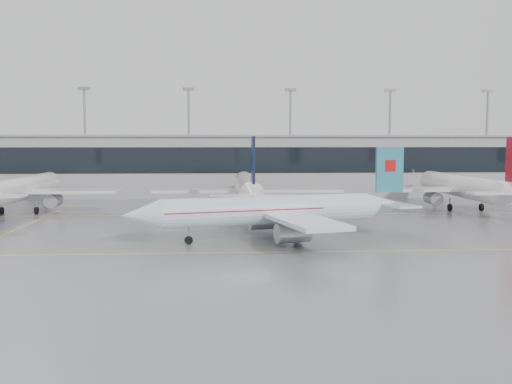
{
  "coord_description": "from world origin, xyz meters",
  "views": [
    {
      "loc": [
        -4.26,
        -55.96,
        10.96
      ],
      "look_at": [
        0.0,
        12.0,
        5.0
      ],
      "focal_mm": 40.0,
      "sensor_mm": 36.0,
      "label": 1
    }
  ],
  "objects": [
    {
      "name": "ground",
      "position": [
        0.0,
        0.0,
        0.0
      ],
      "size": [
        320.0,
        320.0,
        0.0
      ],
      "primitive_type": "plane",
      "color": "slate",
      "rests_on": "ground"
    },
    {
      "name": "taxi_line_main",
      "position": [
        0.0,
        0.0,
        0.01
      ],
      "size": [
        120.0,
        0.25,
        0.01
      ],
      "primitive_type": "cube",
      "color": "gold",
      "rests_on": "ground"
    },
    {
      "name": "taxi_line_north",
      "position": [
        0.0,
        30.0,
        0.01
      ],
      "size": [
        120.0,
        0.25,
        0.01
      ],
      "primitive_type": "cube",
      "color": "gold",
      "rests_on": "ground"
    },
    {
      "name": "taxi_line_cross",
      "position": [
        -30.0,
        15.0,
        0.01
      ],
      "size": [
        0.25,
        60.0,
        0.01
      ],
      "primitive_type": "cube",
      "color": "gold",
      "rests_on": "ground"
    },
    {
      "name": "terminal",
      "position": [
        0.0,
        62.0,
        6.0
      ],
      "size": [
        180.0,
        15.0,
        12.0
      ],
      "primitive_type": "cube",
      "color": "#959699",
      "rests_on": "ground"
    },
    {
      "name": "terminal_glass",
      "position": [
        0.0,
        54.45,
        7.5
      ],
      "size": [
        180.0,
        0.2,
        5.0
      ],
      "primitive_type": "cube",
      "color": "black",
      "rests_on": "ground"
    },
    {
      "name": "terminal_roof",
      "position": [
        0.0,
        62.0,
        12.2
      ],
      "size": [
        182.0,
        16.0,
        0.4
      ],
      "primitive_type": "cube",
      "color": "gray",
      "rests_on": "ground"
    },
    {
      "name": "light_masts",
      "position": [
        0.0,
        68.0,
        13.34
      ],
      "size": [
        156.4,
        1.0,
        22.6
      ],
      "color": "gray",
      "rests_on": "ground"
    },
    {
      "name": "air_canada_jet",
      "position": [
        2.4,
        7.57,
        3.26
      ],
      "size": [
        33.59,
        26.71,
        10.39
      ],
      "rotation": [
        0.0,
        0.0,
        3.39
      ],
      "color": "silver",
      "rests_on": "ground"
    },
    {
      "name": "parked_jet_b",
      "position": [
        -35.0,
        33.69,
        3.71
      ],
      "size": [
        29.64,
        36.96,
        11.72
      ],
      "rotation": [
        0.0,
        0.0,
        1.57
      ],
      "color": "silver",
      "rests_on": "ground"
    },
    {
      "name": "parked_jet_c",
      "position": [
        -0.0,
        33.69,
        3.71
      ],
      "size": [
        29.64,
        36.96,
        11.72
      ],
      "rotation": [
        0.0,
        0.0,
        1.57
      ],
      "color": "silver",
      "rests_on": "ground"
    },
    {
      "name": "parked_jet_d",
      "position": [
        35.0,
        33.69,
        3.71
      ],
      "size": [
        29.64,
        36.96,
        11.72
      ],
      "rotation": [
        0.0,
        0.0,
        1.57
      ],
      "color": "silver",
      "rests_on": "ground"
    }
  ]
}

